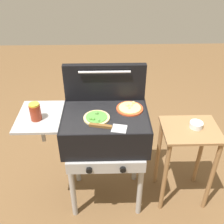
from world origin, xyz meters
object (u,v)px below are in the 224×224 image
at_px(grill, 104,130).
at_px(topping_bowl_near, 196,125).
at_px(pizza_cheese, 130,108).
at_px(sauce_jar, 35,112).
at_px(prep_table, 187,150).
at_px(spatula, 108,127).
at_px(pizza_veggie, 96,118).

xyz_separation_m(grill, topping_bowl_near, (0.72, 0.02, 0.02)).
xyz_separation_m(pizza_cheese, sauce_jar, (-0.68, -0.11, 0.05)).
xyz_separation_m(sauce_jar, prep_table, (1.15, 0.05, -0.43)).
bearing_deg(grill, sauce_jar, -174.84).
xyz_separation_m(spatula, prep_table, (0.64, 0.16, -0.37)).
height_order(pizza_veggie, spatula, pizza_veggie).
height_order(grill, spatula, spatula).
relative_size(grill, spatula, 3.61).
relative_size(pizza_cheese, sauce_jar, 1.55).
relative_size(pizza_veggie, sauce_jar, 1.44).
height_order(pizza_cheese, prep_table, pizza_cheese).
height_order(grill, pizza_cheese, pizza_cheese).
bearing_deg(grill, pizza_cheese, 19.54).
relative_size(grill, pizza_cheese, 4.76).
distance_m(sauce_jar, spatula, 0.53).
height_order(pizza_cheese, sauce_jar, sauce_jar).
height_order(spatula, prep_table, spatula).
xyz_separation_m(grill, sauce_jar, (-0.48, -0.04, 0.21)).
height_order(pizza_cheese, topping_bowl_near, pizza_cheese).
xyz_separation_m(pizza_cheese, spatula, (-0.17, -0.23, -0.00)).
bearing_deg(pizza_veggie, pizza_cheese, 25.56).
relative_size(grill, pizza_veggie, 5.09).
bearing_deg(grill, prep_table, 0.37).
height_order(sauce_jar, topping_bowl_near, sauce_jar).
bearing_deg(spatula, topping_bowl_near, 14.89).
height_order(pizza_veggie, sauce_jar, sauce_jar).
distance_m(pizza_veggie, topping_bowl_near, 0.78).
xyz_separation_m(pizza_veggie, topping_bowl_near, (0.76, 0.07, -0.13)).
bearing_deg(pizza_cheese, sauce_jar, -170.43).
relative_size(spatula, topping_bowl_near, 2.63).
bearing_deg(prep_table, topping_bowl_near, 22.74).
bearing_deg(spatula, sauce_jar, 167.15).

